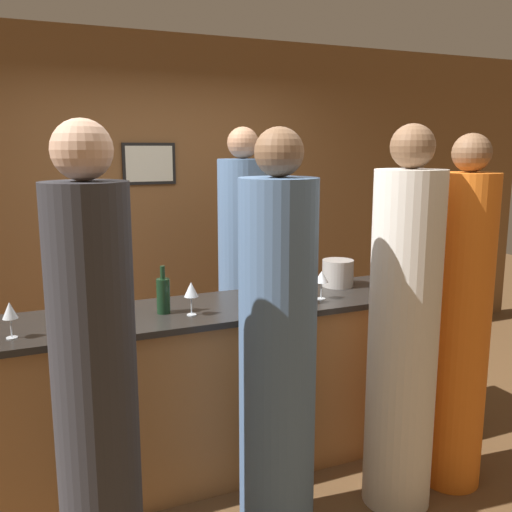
{
  "coord_description": "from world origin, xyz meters",
  "views": [
    {
      "loc": [
        -1.19,
        -2.95,
        1.88
      ],
      "look_at": [
        0.15,
        0.1,
        1.24
      ],
      "focal_mm": 40.0,
      "sensor_mm": 36.0,
      "label": 1
    }
  ],
  "objects_px": {
    "guest_3": "(460,326)",
    "ice_bucket": "(338,273)",
    "wine_bottle_2": "(163,295)",
    "wine_bottle_0": "(420,276)",
    "bartender": "(243,277)",
    "guest_2": "(96,392)",
    "guest_1": "(403,335)",
    "guest_0": "(277,356)",
    "wine_bottle_1": "(253,285)"
  },
  "relations": [
    {
      "from": "guest_3",
      "to": "wine_bottle_2",
      "type": "height_order",
      "value": "guest_3"
    },
    {
      "from": "guest_0",
      "to": "guest_2",
      "type": "bearing_deg",
      "value": -172.14
    },
    {
      "from": "guest_3",
      "to": "guest_1",
      "type": "bearing_deg",
      "value": -176.05
    },
    {
      "from": "guest_2",
      "to": "wine_bottle_0",
      "type": "relative_size",
      "value": 7.08
    },
    {
      "from": "guest_1",
      "to": "ice_bucket",
      "type": "relative_size",
      "value": 9.86
    },
    {
      "from": "ice_bucket",
      "to": "guest_1",
      "type": "bearing_deg",
      "value": -97.96
    },
    {
      "from": "wine_bottle_2",
      "to": "guest_3",
      "type": "bearing_deg",
      "value": -23.65
    },
    {
      "from": "wine_bottle_1",
      "to": "wine_bottle_0",
      "type": "bearing_deg",
      "value": -11.05
    },
    {
      "from": "guest_2",
      "to": "guest_1",
      "type": "bearing_deg",
      "value": 3.39
    },
    {
      "from": "wine_bottle_2",
      "to": "ice_bucket",
      "type": "height_order",
      "value": "wine_bottle_2"
    },
    {
      "from": "guest_3",
      "to": "ice_bucket",
      "type": "bearing_deg",
      "value": 109.72
    },
    {
      "from": "bartender",
      "to": "wine_bottle_2",
      "type": "bearing_deg",
      "value": 45.91
    },
    {
      "from": "guest_3",
      "to": "wine_bottle_1",
      "type": "height_order",
      "value": "guest_3"
    },
    {
      "from": "guest_3",
      "to": "wine_bottle_1",
      "type": "relative_size",
      "value": 7.54
    },
    {
      "from": "guest_1",
      "to": "guest_3",
      "type": "xyz_separation_m",
      "value": [
        0.4,
        0.03,
        -0.01
      ]
    },
    {
      "from": "wine_bottle_0",
      "to": "bartender",
      "type": "bearing_deg",
      "value": 126.19
    },
    {
      "from": "guest_0",
      "to": "wine_bottle_1",
      "type": "height_order",
      "value": "guest_0"
    },
    {
      "from": "guest_3",
      "to": "ice_bucket",
      "type": "height_order",
      "value": "guest_3"
    },
    {
      "from": "bartender",
      "to": "wine_bottle_1",
      "type": "xyz_separation_m",
      "value": [
        -0.28,
        -0.83,
        0.15
      ]
    },
    {
      "from": "wine_bottle_0",
      "to": "ice_bucket",
      "type": "xyz_separation_m",
      "value": [
        -0.38,
        0.34,
        -0.02
      ]
    },
    {
      "from": "guest_3",
      "to": "wine_bottle_0",
      "type": "height_order",
      "value": "guest_3"
    },
    {
      "from": "guest_3",
      "to": "wine_bottle_0",
      "type": "xyz_separation_m",
      "value": [
        0.09,
        0.46,
        0.18
      ]
    },
    {
      "from": "guest_0",
      "to": "guest_3",
      "type": "bearing_deg",
      "value": 0.13
    },
    {
      "from": "wine_bottle_1",
      "to": "guest_0",
      "type": "bearing_deg",
      "value": -103.58
    },
    {
      "from": "bartender",
      "to": "wine_bottle_0",
      "type": "xyz_separation_m",
      "value": [
        0.76,
        -1.04,
        0.15
      ]
    },
    {
      "from": "guest_0",
      "to": "guest_2",
      "type": "relative_size",
      "value": 0.99
    },
    {
      "from": "wine_bottle_0",
      "to": "ice_bucket",
      "type": "relative_size",
      "value": 1.39
    },
    {
      "from": "wine_bottle_0",
      "to": "guest_3",
      "type": "bearing_deg",
      "value": -101.75
    },
    {
      "from": "guest_2",
      "to": "wine_bottle_2",
      "type": "relative_size",
      "value": 7.59
    },
    {
      "from": "wine_bottle_1",
      "to": "wine_bottle_2",
      "type": "relative_size",
      "value": 0.99
    },
    {
      "from": "wine_bottle_2",
      "to": "ice_bucket",
      "type": "xyz_separation_m",
      "value": [
        1.19,
        0.15,
        -0.02
      ]
    },
    {
      "from": "guest_0",
      "to": "guest_3",
      "type": "relative_size",
      "value": 1.01
    },
    {
      "from": "guest_0",
      "to": "ice_bucket",
      "type": "relative_size",
      "value": 9.74
    },
    {
      "from": "bartender",
      "to": "guest_2",
      "type": "relative_size",
      "value": 1.02
    },
    {
      "from": "guest_1",
      "to": "guest_3",
      "type": "height_order",
      "value": "guest_1"
    },
    {
      "from": "guest_1",
      "to": "ice_bucket",
      "type": "distance_m",
      "value": 0.85
    },
    {
      "from": "guest_3",
      "to": "wine_bottle_0",
      "type": "relative_size",
      "value": 6.97
    },
    {
      "from": "guest_2",
      "to": "guest_0",
      "type": "bearing_deg",
      "value": 7.86
    },
    {
      "from": "guest_1",
      "to": "wine_bottle_0",
      "type": "xyz_separation_m",
      "value": [
        0.5,
        0.48,
        0.17
      ]
    },
    {
      "from": "bartender",
      "to": "guest_3",
      "type": "height_order",
      "value": "bartender"
    },
    {
      "from": "bartender",
      "to": "guest_0",
      "type": "height_order",
      "value": "bartender"
    },
    {
      "from": "guest_1",
      "to": "wine_bottle_2",
      "type": "xyz_separation_m",
      "value": [
        -1.08,
        0.68,
        0.16
      ]
    },
    {
      "from": "wine_bottle_2",
      "to": "ice_bucket",
      "type": "bearing_deg",
      "value": 7.24
    },
    {
      "from": "wine_bottle_0",
      "to": "wine_bottle_2",
      "type": "bearing_deg",
      "value": 173.02
    },
    {
      "from": "wine_bottle_1",
      "to": "wine_bottle_2",
      "type": "bearing_deg",
      "value": -178.86
    },
    {
      "from": "wine_bottle_0",
      "to": "guest_2",
      "type": "bearing_deg",
      "value": -164.34
    },
    {
      "from": "guest_2",
      "to": "wine_bottle_2",
      "type": "height_order",
      "value": "guest_2"
    },
    {
      "from": "guest_3",
      "to": "wine_bottle_2",
      "type": "xyz_separation_m",
      "value": [
        -1.48,
        0.65,
        0.18
      ]
    },
    {
      "from": "bartender",
      "to": "wine_bottle_0",
      "type": "relative_size",
      "value": 7.22
    },
    {
      "from": "wine_bottle_1",
      "to": "ice_bucket",
      "type": "bearing_deg",
      "value": 12.05
    }
  ]
}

